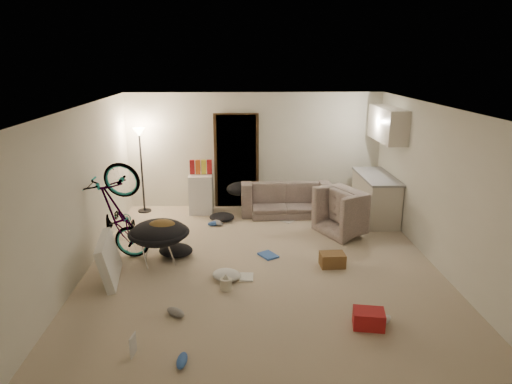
{
  "coord_description": "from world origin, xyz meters",
  "views": [
    {
      "loc": [
        -0.38,
        -6.79,
        3.2
      ],
      "look_at": [
        -0.07,
        0.6,
        1.01
      ],
      "focal_mm": 32.0,
      "sensor_mm": 36.0,
      "label": 1
    }
  ],
  "objects_px": {
    "drink_case_a": "(332,260)",
    "juicer": "(226,283)",
    "floor_lamp": "(140,152)",
    "bicycle": "(120,234)",
    "drink_case_b": "(369,319)",
    "kitchen_counter": "(375,198)",
    "sofa": "(284,201)",
    "saucer_chair": "(159,238)",
    "armchair": "(353,215)",
    "tv_box": "(109,259)",
    "mini_fridge": "(201,194)"
  },
  "relations": [
    {
      "from": "floor_lamp",
      "to": "juicer",
      "type": "height_order",
      "value": "floor_lamp"
    },
    {
      "from": "mini_fridge",
      "to": "saucer_chair",
      "type": "bearing_deg",
      "value": -100.48
    },
    {
      "from": "drink_case_a",
      "to": "saucer_chair",
      "type": "bearing_deg",
      "value": 171.68
    },
    {
      "from": "kitchen_counter",
      "to": "sofa",
      "type": "xyz_separation_m",
      "value": [
        -1.82,
        0.45,
        -0.17
      ]
    },
    {
      "from": "drink_case_b",
      "to": "juicer",
      "type": "xyz_separation_m",
      "value": [
        -1.78,
        1.01,
        -0.01
      ]
    },
    {
      "from": "tv_box",
      "to": "drink_case_b",
      "type": "height_order",
      "value": "tv_box"
    },
    {
      "from": "floor_lamp",
      "to": "bicycle",
      "type": "distance_m",
      "value": 2.6
    },
    {
      "from": "bicycle",
      "to": "drink_case_b",
      "type": "height_order",
      "value": "bicycle"
    },
    {
      "from": "saucer_chair",
      "to": "drink_case_a",
      "type": "relative_size",
      "value": 2.54
    },
    {
      "from": "floor_lamp",
      "to": "drink_case_b",
      "type": "distance_m",
      "value": 5.94
    },
    {
      "from": "drink_case_a",
      "to": "mini_fridge",
      "type": "bearing_deg",
      "value": 127.15
    },
    {
      "from": "armchair",
      "to": "drink_case_b",
      "type": "height_order",
      "value": "armchair"
    },
    {
      "from": "saucer_chair",
      "to": "drink_case_a",
      "type": "bearing_deg",
      "value": -5.93
    },
    {
      "from": "drink_case_a",
      "to": "drink_case_b",
      "type": "xyz_separation_m",
      "value": [
        0.1,
        -1.71,
        -0.0
      ]
    },
    {
      "from": "floor_lamp",
      "to": "sofa",
      "type": "xyz_separation_m",
      "value": [
        3.01,
        -0.2,
        -1.04
      ]
    },
    {
      "from": "floor_lamp",
      "to": "bicycle",
      "type": "relative_size",
      "value": 1.07
    },
    {
      "from": "bicycle",
      "to": "drink_case_a",
      "type": "relative_size",
      "value": 4.42
    },
    {
      "from": "kitchen_counter",
      "to": "sofa",
      "type": "bearing_deg",
      "value": 166.09
    },
    {
      "from": "armchair",
      "to": "mini_fridge",
      "type": "xyz_separation_m",
      "value": [
        -2.97,
        1.24,
        0.1
      ]
    },
    {
      "from": "floor_lamp",
      "to": "drink_case_b",
      "type": "bearing_deg",
      "value": -51.61
    },
    {
      "from": "saucer_chair",
      "to": "juicer",
      "type": "xyz_separation_m",
      "value": [
        1.09,
        -0.98,
        -0.31
      ]
    },
    {
      "from": "bicycle",
      "to": "juicer",
      "type": "xyz_separation_m",
      "value": [
        1.74,
        -1.09,
        -0.35
      ]
    },
    {
      "from": "armchair",
      "to": "sofa",
      "type": "bearing_deg",
      "value": 20.8
    },
    {
      "from": "drink_case_a",
      "to": "floor_lamp",
      "type": "bearing_deg",
      "value": 138.55
    },
    {
      "from": "bicycle",
      "to": "kitchen_counter",
      "type": "bearing_deg",
      "value": -60.2
    },
    {
      "from": "tv_box",
      "to": "juicer",
      "type": "bearing_deg",
      "value": -20.54
    },
    {
      "from": "saucer_chair",
      "to": "mini_fridge",
      "type": "bearing_deg",
      "value": 78.66
    },
    {
      "from": "kitchen_counter",
      "to": "saucer_chair",
      "type": "height_order",
      "value": "kitchen_counter"
    },
    {
      "from": "kitchen_counter",
      "to": "armchair",
      "type": "relative_size",
      "value": 1.54
    },
    {
      "from": "sofa",
      "to": "drink_case_a",
      "type": "xyz_separation_m",
      "value": [
        0.5,
        -2.65,
        -0.16
      ]
    },
    {
      "from": "mini_fridge",
      "to": "juicer",
      "type": "relative_size",
      "value": 3.41
    },
    {
      "from": "tv_box",
      "to": "mini_fridge",
      "type": "bearing_deg",
      "value": 61.4
    },
    {
      "from": "mini_fridge",
      "to": "juicer",
      "type": "height_order",
      "value": "mini_fridge"
    },
    {
      "from": "floor_lamp",
      "to": "saucer_chair",
      "type": "height_order",
      "value": "floor_lamp"
    },
    {
      "from": "armchair",
      "to": "tv_box",
      "type": "bearing_deg",
      "value": 88.27
    },
    {
      "from": "kitchen_counter",
      "to": "drink_case_a",
      "type": "relative_size",
      "value": 3.9
    },
    {
      "from": "drink_case_b",
      "to": "bicycle",
      "type": "bearing_deg",
      "value": 159.58
    },
    {
      "from": "bicycle",
      "to": "tv_box",
      "type": "xyz_separation_m",
      "value": [
        0.0,
        -0.71,
        -0.12
      ]
    },
    {
      "from": "bicycle",
      "to": "juicer",
      "type": "bearing_deg",
      "value": -113.26
    },
    {
      "from": "sofa",
      "to": "drink_case_b",
      "type": "height_order",
      "value": "sofa"
    },
    {
      "from": "saucer_chair",
      "to": "tv_box",
      "type": "xyz_separation_m",
      "value": [
        -0.65,
        -0.6,
        -0.08
      ]
    },
    {
      "from": "sofa",
      "to": "armchair",
      "type": "height_order",
      "value": "armchair"
    },
    {
      "from": "kitchen_counter",
      "to": "mini_fridge",
      "type": "relative_size",
      "value": 1.8
    },
    {
      "from": "mini_fridge",
      "to": "tv_box",
      "type": "distance_m",
      "value": 3.27
    },
    {
      "from": "drink_case_a",
      "to": "juicer",
      "type": "bearing_deg",
      "value": -159.81
    },
    {
      "from": "floor_lamp",
      "to": "tv_box",
      "type": "bearing_deg",
      "value": -88.19
    },
    {
      "from": "sofa",
      "to": "juicer",
      "type": "bearing_deg",
      "value": 69.63
    },
    {
      "from": "tv_box",
      "to": "drink_case_b",
      "type": "distance_m",
      "value": 3.79
    },
    {
      "from": "kitchen_counter",
      "to": "drink_case_a",
      "type": "height_order",
      "value": "kitchen_counter"
    },
    {
      "from": "drink_case_b",
      "to": "armchair",
      "type": "bearing_deg",
      "value": 90.01
    }
  ]
}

